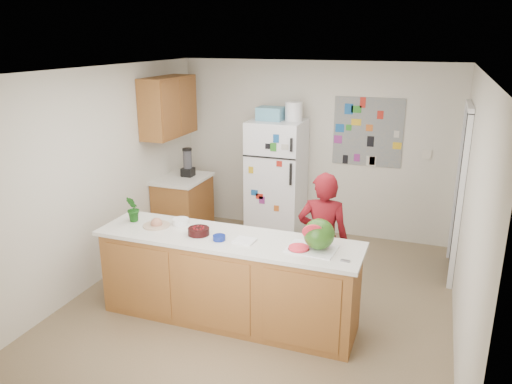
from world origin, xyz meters
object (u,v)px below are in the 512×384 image
(cherry_bowl, at_px, (199,231))
(person, at_px, (323,240))
(refrigerator, at_px, (277,179))
(watermelon, at_px, (319,234))

(cherry_bowl, bearing_deg, person, 32.14)
(refrigerator, bearing_deg, cherry_bowl, -90.99)
(watermelon, bearing_deg, cherry_bowl, -177.85)
(person, height_order, watermelon, person)
(refrigerator, bearing_deg, watermelon, -63.76)
(refrigerator, xyz_separation_m, watermelon, (1.17, -2.37, 0.23))
(watermelon, height_order, cherry_bowl, watermelon)
(refrigerator, distance_m, watermelon, 2.66)
(refrigerator, xyz_separation_m, cherry_bowl, (-0.04, -2.42, 0.11))
(person, bearing_deg, cherry_bowl, 25.81)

